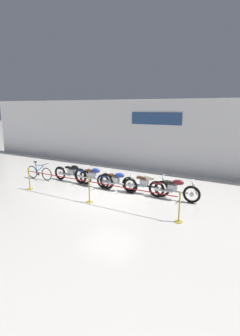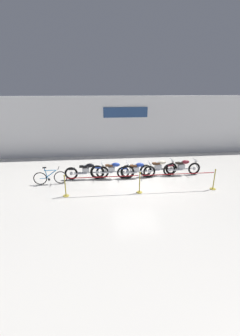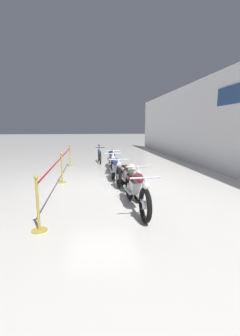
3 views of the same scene
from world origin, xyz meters
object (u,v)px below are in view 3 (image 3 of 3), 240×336
object	(u,v)px
motorcycle_black_0	(112,158)
motorcycle_blue_1	(113,163)
motorcycle_blue_2	(116,169)
stanchion_far_left	(65,158)
motorcycle_cream_3	(130,178)
stanchion_mid_right	(38,213)
stanchion_mid_left	(62,173)
motorcycle_maroon_4	(136,190)
bicycle	(99,156)

from	to	relation	value
motorcycle_black_0	motorcycle_blue_1	xyz separation A→B (m)	(1.39, -0.11, 0.01)
motorcycle_blue_2	stanchion_far_left	xyz separation A→B (m)	(-1.32, -1.83, 0.23)
motorcycle_blue_2	motorcycle_cream_3	size ratio (longest dim) A/B	0.96
stanchion_far_left	motorcycle_blue_2	bearing A→B (deg)	54.33
motorcycle_cream_3	stanchion_mid_right	size ratio (longest dim) A/B	2.12
stanchion_mid_right	motorcycle_cream_3	bearing A→B (deg)	136.35
motorcycle_blue_2	motorcycle_cream_3	bearing A→B (deg)	10.56
motorcycle_blue_1	stanchion_mid_left	xyz separation A→B (m)	(1.14, -1.86, -0.12)
motorcycle_blue_1	stanchion_mid_left	size ratio (longest dim) A/B	2.31
motorcycle_maroon_4	stanchion_mid_left	size ratio (longest dim) A/B	2.09
motorcycle_cream_3	stanchion_far_left	xyz separation A→B (m)	(-2.64, -2.08, 0.24)
motorcycle_cream_3	motorcycle_maroon_4	size ratio (longest dim) A/B	1.02
stanchion_far_left	motorcycle_blue_1	bearing A→B (deg)	90.04
motorcycle_cream_3	motorcycle_maroon_4	distance (m)	1.33
motorcycle_black_0	motorcycle_blue_1	size ratio (longest dim) A/B	0.98
motorcycle_blue_2	stanchion_mid_left	xyz separation A→B (m)	(-0.18, -1.83, -0.11)
motorcycle_black_0	stanchion_mid_right	xyz separation A→B (m)	(6.21, -1.96, -0.11)
motorcycle_blue_1	stanchion_mid_left	distance (m)	2.18
stanchion_mid_left	stanchion_mid_right	size ratio (longest dim) A/B	1.00
motorcycle_maroon_4	bicycle	bearing A→B (deg)	-175.99
motorcycle_blue_2	stanchion_far_left	bearing A→B (deg)	-125.67
motorcycle_blue_1	motorcycle_cream_3	bearing A→B (deg)	4.89
motorcycle_blue_2	stanchion_mid_right	size ratio (longest dim) A/B	2.04
motorcycle_cream_3	motorcycle_maroon_4	bearing A→B (deg)	-4.04
motorcycle_cream_3	motorcycle_maroon_4	xyz separation A→B (m)	(1.32, -0.09, 0.01)
motorcycle_blue_2	motorcycle_maroon_4	world-z (taller)	motorcycle_maroon_4
motorcycle_maroon_4	bicycle	distance (m)	7.24
motorcycle_cream_3	bicycle	xyz separation A→B (m)	(-5.90, -0.60, -0.09)
stanchion_mid_left	motorcycle_blue_2	bearing A→B (deg)	84.40
motorcycle_black_0	stanchion_far_left	size ratio (longest dim) A/B	0.33
motorcycle_maroon_4	bicycle	xyz separation A→B (m)	(-7.22, -0.51, -0.10)
motorcycle_maroon_4	stanchion_far_left	size ratio (longest dim) A/B	0.31
stanchion_far_left	stanchion_mid_left	distance (m)	1.19
stanchion_mid_left	stanchion_mid_right	world-z (taller)	same
motorcycle_blue_1	stanchion_mid_left	world-z (taller)	stanchion_mid_left
motorcycle_blue_2	motorcycle_cream_3	world-z (taller)	motorcycle_cream_3
bicycle	stanchion_mid_right	world-z (taller)	stanchion_mid_right
stanchion_far_left	stanchion_mid_right	size ratio (longest dim) A/B	6.83
motorcycle_maroon_4	motorcycle_cream_3	bearing A→B (deg)	175.96
motorcycle_cream_3	stanchion_mid_right	xyz separation A→B (m)	(2.18, -2.08, -0.10)
motorcycle_blue_2	stanchion_mid_left	world-z (taller)	stanchion_mid_left
motorcycle_blue_2	motorcycle_maroon_4	bearing A→B (deg)	3.33
stanchion_far_left	bicycle	bearing A→B (deg)	155.51
motorcycle_cream_3	stanchion_mid_left	xyz separation A→B (m)	(-1.51, -2.08, -0.10)
stanchion_mid_left	motorcycle_maroon_4	bearing A→B (deg)	35.09
stanchion_mid_left	motorcycle_black_0	bearing A→B (deg)	142.12
motorcycle_maroon_4	stanchion_mid_right	bearing A→B (deg)	-66.62
stanchion_far_left	stanchion_mid_right	world-z (taller)	same
motorcycle_black_0	stanchion_mid_right	distance (m)	6.52
motorcycle_blue_1	stanchion_mid_right	bearing A→B (deg)	-21.02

